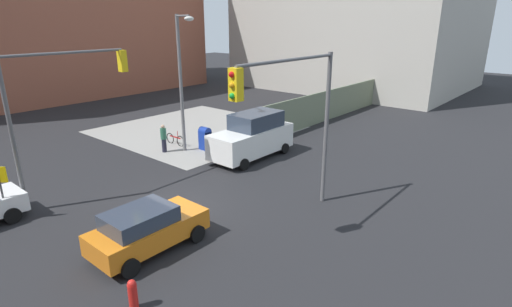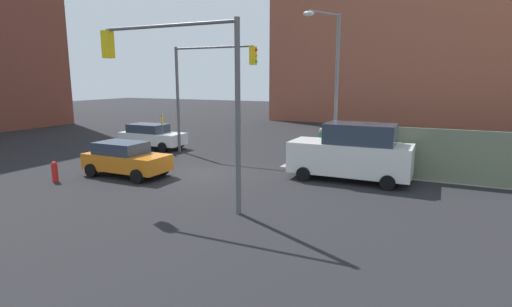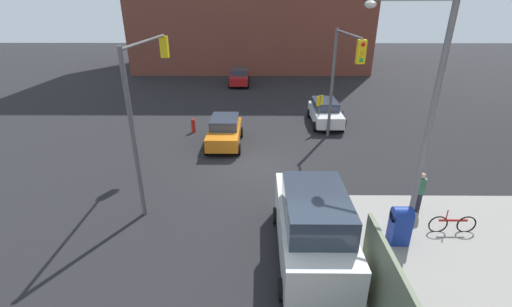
{
  "view_description": "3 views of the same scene",
  "coord_description": "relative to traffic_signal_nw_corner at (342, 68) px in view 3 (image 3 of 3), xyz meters",
  "views": [
    {
      "loc": [
        -9.81,
        -12.8,
        7.73
      ],
      "look_at": [
        3.2,
        -1.71,
        1.96
      ],
      "focal_mm": 28.0,
      "sensor_mm": 36.0,
      "label": 1
    },
    {
      "loc": [
        10.65,
        -16.14,
        4.58
      ],
      "look_at": [
        2.63,
        0.87,
        1.05
      ],
      "focal_mm": 28.0,
      "sensor_mm": 36.0,
      "label": 2
    },
    {
      "loc": [
        16.1,
        0.07,
        7.78
      ],
      "look_at": [
        1.4,
        -0.05,
        1.31
      ],
      "focal_mm": 24.0,
      "sensor_mm": 36.0,
      "label": 3
    }
  ],
  "objects": [
    {
      "name": "sedan_red",
      "position": [
        -16.79,
        -6.42,
        -3.79
      ],
      "size": [
        4.18,
        2.02,
        1.62
      ],
      "color": "#B21919",
      "rests_on": "ground"
    },
    {
      "name": "warning_sign_two_way",
      "position": [
        -3.04,
        -0.5,
        -3.0
      ],
      "size": [
        0.48,
        0.48,
        2.4
      ],
      "color": "#4C4C4C",
      "rests_on": "ground"
    },
    {
      "name": "traffic_signal_se_corner",
      "position": [
        4.61,
        -9.0,
        0.02
      ],
      "size": [
        5.87,
        0.36,
        6.5
      ],
      "color": "#59595B",
      "rests_on": "ground"
    },
    {
      "name": "coupe_orange",
      "position": [
        -0.57,
        -6.45,
        -3.8
      ],
      "size": [
        4.09,
        2.02,
        1.62
      ],
      "color": "orange",
      "rests_on": "ground"
    },
    {
      "name": "bicycle_leaning_on_fence",
      "position": [
        7.96,
        2.7,
        -4.29
      ],
      "size": [
        0.05,
        1.75,
        0.97
      ],
      "color": "black",
      "rests_on": "ground"
    },
    {
      "name": "fire_hydrant",
      "position": [
        -2.64,
        -8.7,
        -4.15
      ],
      "size": [
        0.26,
        0.26,
        0.94
      ],
      "color": "red",
      "rests_on": "ground"
    },
    {
      "name": "bicycle_at_crosswalk",
      "position": [
        -4.44,
        1.5,
        -4.29
      ],
      "size": [
        1.75,
        0.05,
        0.97
      ],
      "color": "black",
      "rests_on": "ground"
    },
    {
      "name": "street_lamp_corner",
      "position": [
        7.41,
        0.96,
        0.06
      ],
      "size": [
        1.37,
        2.47,
        8.0
      ],
      "color": "slate",
      "rests_on": "ground"
    },
    {
      "name": "mailbox_blue",
      "position": [
        8.56,
        0.5,
        -3.87
      ],
      "size": [
        0.56,
        0.64,
        1.43
      ],
      "color": "navy",
      "rests_on": "ground"
    },
    {
      "name": "traffic_signal_nw_corner",
      "position": [
        0.0,
        0.0,
        0.0
      ],
      "size": [
        5.6,
        0.36,
        6.5
      ],
      "color": "#59595B",
      "rests_on": "ground"
    },
    {
      "name": "coupe_white",
      "position": [
        -4.5,
        0.19,
        -3.79
      ],
      "size": [
        4.41,
        2.02,
        1.62
      ],
      "color": "white",
      "rests_on": "ground"
    },
    {
      "name": "pedestrian_crossing",
      "position": [
        6.56,
        2.0,
        -3.74
      ],
      "size": [
        0.36,
        0.36,
        1.73
      ],
      "rotation": [
        0.0,
        0.0,
        5.76
      ],
      "color": "#2D664C",
      "rests_on": "ground"
    },
    {
      "name": "van_white_delivery",
      "position": [
        9.38,
        -2.7,
        -3.36
      ],
      "size": [
        5.4,
        2.32,
        2.62
      ],
      "color": "white",
      "rests_on": "ground"
    },
    {
      "name": "ground_plane",
      "position": [
        2.36,
        -4.5,
        -4.64
      ],
      "size": [
        120.0,
        120.0,
        0.0
      ],
      "primitive_type": "plane",
      "color": "black"
    }
  ]
}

